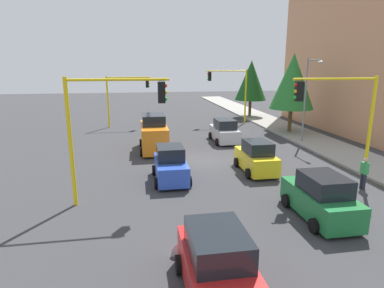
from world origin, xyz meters
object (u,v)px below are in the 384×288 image
object	(u,v)px
car_blue	(171,165)
car_yellow	(256,158)
car_silver	(224,132)
car_green	(321,198)
traffic_signal_near_left	(341,111)
tree_roadside_mid	(293,81)
traffic_signal_far_right	(125,91)
tree_roadside_far	(251,80)
traffic_signal_far_left	(231,86)
traffic_signal_near_right	(109,116)
car_red	(218,269)
street_lamp_curbside	(308,91)
pedestrian_crossing	(364,172)
delivery_van_orange	(154,134)

from	to	relation	value
car_blue	car_yellow	xyz separation A→B (m)	(-0.64, 5.32, -0.00)
car_silver	car_green	distance (m)	14.53
traffic_signal_near_left	car_yellow	bearing A→B (deg)	-135.77
car_silver	tree_roadside_mid	bearing A→B (deg)	109.73
traffic_signal_far_right	car_green	distance (m)	24.88
tree_roadside_far	traffic_signal_far_right	bearing A→B (deg)	-75.20
tree_roadside_far	car_silver	world-z (taller)	tree_roadside_far
traffic_signal_far_left	traffic_signal_near_left	world-z (taller)	traffic_signal_far_left
traffic_signal_far_right	traffic_signal_near_left	bearing A→B (deg)	29.62
tree_roadside_mid	car_blue	world-z (taller)	tree_roadside_mid
traffic_signal_near_right	car_yellow	size ratio (longest dim) A/B	1.60
traffic_signal_near_right	car_red	size ratio (longest dim) A/B	1.42
street_lamp_curbside	pedestrian_crossing	distance (m)	10.78
tree_roadside_far	car_blue	bearing A→B (deg)	-29.77
delivery_van_orange	street_lamp_curbside	bearing A→B (deg)	90.65
traffic_signal_near_left	street_lamp_curbside	size ratio (longest dim) A/B	0.84
traffic_signal_far_left	traffic_signal_near_left	xyz separation A→B (m)	(20.00, -0.01, -0.06)
tree_roadside_mid	car_red	xyz separation A→B (m)	(21.17, -12.42, -4.04)
car_yellow	car_red	bearing A→B (deg)	-25.67
street_lamp_curbside	car_blue	bearing A→B (deg)	-59.57
traffic_signal_near_right	car_green	bearing A→B (deg)	70.52
traffic_signal_near_right	tree_roadside_far	size ratio (longest dim) A/B	0.84
delivery_van_orange	car_green	bearing A→B (deg)	26.88
traffic_signal_near_left	car_red	xyz separation A→B (m)	(7.17, -8.15, -3.26)
street_lamp_curbside	car_silver	distance (m)	7.50
street_lamp_curbside	tree_roadside_far	distance (m)	14.39
street_lamp_curbside	tree_roadside_far	world-z (taller)	tree_roadside_far
street_lamp_curbside	delivery_van_orange	size ratio (longest dim) A/B	1.46
tree_roadside_far	car_blue	distance (m)	24.94
traffic_signal_far_right	street_lamp_curbside	size ratio (longest dim) A/B	0.76
traffic_signal_near_right	tree_roadside_far	xyz separation A→B (m)	(-24.00, 15.24, 0.42)
traffic_signal_near_right	tree_roadside_mid	xyz separation A→B (m)	(-14.00, 15.74, 0.76)
car_silver	car_red	bearing A→B (deg)	-15.65
delivery_van_orange	car_yellow	world-z (taller)	delivery_van_orange
tree_roadside_far	car_yellow	bearing A→B (deg)	-18.43
car_red	car_yellow	bearing A→B (deg)	154.33
traffic_signal_far_left	car_silver	size ratio (longest dim) A/B	1.48
car_yellow	tree_roadside_mid	bearing A→B (deg)	145.42
traffic_signal_far_left	delivery_van_orange	size ratio (longest dim) A/B	1.25
tree_roadside_far	tree_roadside_mid	size ratio (longest dim) A/B	0.93
street_lamp_curbside	car_blue	distance (m)	14.28
traffic_signal_far_right	delivery_van_orange	bearing A→B (deg)	12.53
car_green	car_blue	bearing A→B (deg)	-134.45
tree_roadside_mid	car_silver	world-z (taller)	tree_roadside_mid
traffic_signal_near_left	street_lamp_curbside	xyz separation A→B (m)	(-9.61, 3.47, 0.19)
delivery_van_orange	tree_roadside_far	bearing A→B (deg)	138.62
traffic_signal_far_right	pedestrian_crossing	world-z (taller)	traffic_signal_far_right
tree_roadside_far	car_blue	xyz separation A→B (m)	(21.41, -12.24, -3.70)
traffic_signal_far_right	car_green	xyz separation A→B (m)	(23.12, 8.72, -2.89)
traffic_signal_near_right	car_yellow	distance (m)	9.51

